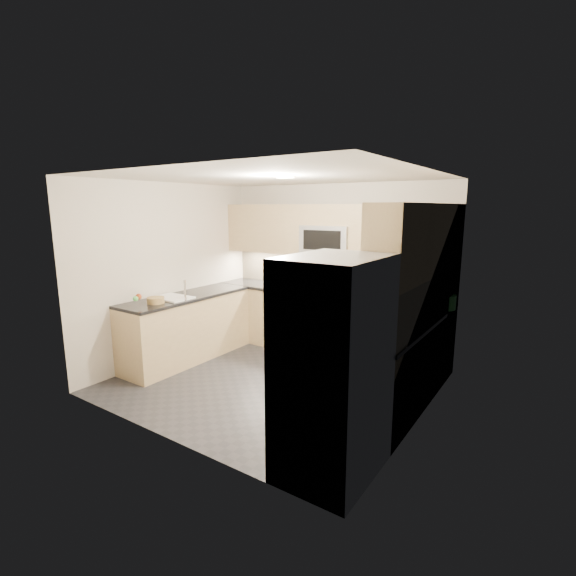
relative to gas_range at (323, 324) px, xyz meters
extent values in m
cube|color=#242429|center=(0.00, -1.28, -0.46)|extent=(3.60, 3.20, 0.00)
cube|color=beige|center=(0.00, -1.28, 2.04)|extent=(3.60, 3.20, 0.02)
cube|color=beige|center=(0.00, 0.32, 0.79)|extent=(3.60, 0.02, 2.50)
cube|color=beige|center=(0.00, -2.88, 0.79)|extent=(3.60, 0.02, 2.50)
cube|color=beige|center=(-1.80, -1.28, 0.79)|extent=(0.02, 3.20, 2.50)
cube|color=beige|center=(1.80, -1.28, 0.79)|extent=(0.02, 3.20, 2.50)
cube|color=tan|center=(-1.09, 0.02, -0.01)|extent=(1.42, 0.60, 0.90)
cube|color=tan|center=(1.09, 0.02, -0.01)|extent=(1.42, 0.60, 0.90)
cube|color=tan|center=(1.50, -1.12, -0.01)|extent=(0.60, 1.70, 0.90)
cube|color=tan|center=(-1.50, -1.28, -0.01)|extent=(0.60, 2.00, 0.90)
cube|color=black|center=(-1.09, 0.02, 0.47)|extent=(1.42, 0.63, 0.04)
cube|color=black|center=(1.09, 0.02, 0.47)|extent=(1.42, 0.63, 0.04)
cube|color=black|center=(1.50, -1.12, 0.47)|extent=(0.63, 1.70, 0.04)
cube|color=black|center=(-1.50, -1.28, 0.47)|extent=(0.63, 2.00, 0.04)
cube|color=tan|center=(0.00, 0.15, 1.37)|extent=(3.60, 0.35, 0.75)
cube|color=tan|center=(1.62, -1.00, 1.37)|extent=(0.35, 1.95, 0.75)
cube|color=tan|center=(0.00, 0.32, 0.74)|extent=(3.60, 0.01, 0.51)
cube|color=tan|center=(1.80, -0.82, 0.74)|extent=(0.01, 2.30, 0.51)
cube|color=#9D9FA5|center=(0.00, 0.00, 0.00)|extent=(0.76, 0.65, 0.91)
cube|color=black|center=(0.00, 0.00, 0.46)|extent=(0.76, 0.65, 0.03)
cube|color=black|center=(0.00, -0.33, -0.01)|extent=(0.62, 0.02, 0.45)
cylinder|color=#B2B5BA|center=(0.00, -0.35, 0.26)|extent=(0.60, 0.02, 0.02)
cube|color=#A4A7AC|center=(0.00, 0.12, 1.24)|extent=(0.76, 0.40, 0.40)
cube|color=black|center=(0.00, -0.08, 1.24)|extent=(0.60, 0.01, 0.28)
cube|color=#ACAFB5|center=(1.45, -2.43, 0.45)|extent=(0.70, 0.90, 1.80)
cylinder|color=#B2B5BA|center=(1.08, -2.61, 0.49)|extent=(0.02, 0.02, 1.20)
cylinder|color=#B2B5BA|center=(1.08, -2.25, 0.49)|extent=(0.02, 0.02, 1.20)
cube|color=white|center=(-1.50, -1.53, 0.42)|extent=(0.52, 0.38, 0.16)
cylinder|color=silver|center=(-1.24, -1.53, 0.62)|extent=(0.03, 0.03, 0.28)
cylinder|color=#4CB14C|center=(1.70, -0.06, 0.57)|extent=(0.32, 0.32, 0.18)
cube|color=#ED5916|center=(-0.85, 0.09, 0.49)|extent=(0.48, 0.39, 0.01)
cylinder|color=#987A47|center=(-1.44, -1.84, 0.52)|extent=(0.25, 0.25, 0.08)
sphere|color=#A23912|center=(-1.50, -2.05, 0.60)|extent=(0.08, 0.08, 0.08)
sphere|color=#4BB04D|center=(-1.44, -2.14, 0.60)|extent=(0.07, 0.07, 0.07)
cube|color=white|center=(-0.20, -0.37, 0.10)|extent=(0.20, 0.02, 0.38)
camera|label=1|loc=(2.91, -5.23, 1.71)|focal=26.00mm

